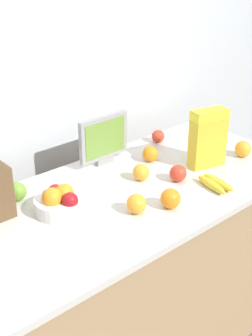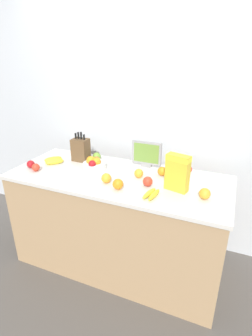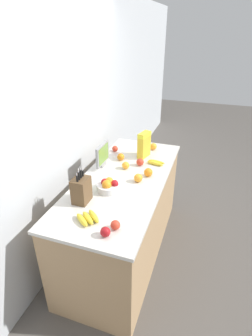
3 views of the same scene
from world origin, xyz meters
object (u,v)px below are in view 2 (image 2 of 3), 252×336
at_px(apple_by_knife_block, 148,181).
at_px(orange_back_center, 162,171).
at_px(apple_rightmost, 31,164).
at_px(orange_front_left, 106,178).
at_px(fruit_bowl, 94,164).
at_px(orange_mid_right, 139,173).
at_px(banana_bunch_right, 54,160).
at_px(orange_by_cereal, 118,184).
at_px(cereal_box, 178,171).
at_px(orange_mid_left, 205,194).
at_px(small_monitor, 147,154).
at_px(banana_bunch_left, 151,194).
at_px(apple_front, 97,157).
at_px(apple_near_bananas, 36,167).
at_px(apple_leftmost, 188,169).
at_px(knife_block, 81,150).

bearing_deg(apple_by_knife_block, orange_back_center, 77.68).
distance_m(apple_rightmost, orange_front_left, 0.76).
relative_size(fruit_bowl, orange_mid_right, 2.78).
relative_size(banana_bunch_right, orange_by_cereal, 2.61).
relative_size(cereal_box, orange_mid_left, 3.46).
bearing_deg(orange_by_cereal, apple_by_knife_block, 35.57).
distance_m(small_monitor, banana_bunch_left, 0.56).
height_order(apple_rightmost, orange_back_center, orange_back_center).
relative_size(apple_by_knife_block, orange_mid_left, 0.95).
relative_size(apple_front, apple_by_knife_block, 1.03).
height_order(apple_near_bananas, orange_front_left, orange_front_left).
distance_m(orange_front_left, orange_mid_left, 0.76).
xyz_separation_m(cereal_box, apple_near_bananas, (-1.22, -0.13, -0.12)).
bearing_deg(banana_bunch_left, cereal_box, 50.18).
relative_size(banana_bunch_left, apple_front, 2.36).
xyz_separation_m(orange_front_left, orange_by_cereal, (0.13, -0.06, 0.00)).
bearing_deg(orange_mid_right, small_monitor, 93.87).
bearing_deg(apple_near_bananas, banana_bunch_right, 84.79).
bearing_deg(cereal_box, apple_leftmost, 100.20).
bearing_deg(banana_bunch_right, apple_near_bananas, -95.21).
bearing_deg(banana_bunch_left, knife_block, 153.64).
height_order(apple_near_bananas, orange_mid_right, orange_mid_right).
distance_m(fruit_bowl, orange_mid_right, 0.43).
relative_size(banana_bunch_left, apple_near_bananas, 2.69).
distance_m(small_monitor, cereal_box, 0.49).
xyz_separation_m(knife_block, fruit_bowl, (0.22, -0.14, -0.06)).
bearing_deg(orange_by_cereal, apple_near_bananas, 177.96).
height_order(banana_bunch_left, apple_front, apple_front).
bearing_deg(knife_block, banana_bunch_left, -26.36).
bearing_deg(banana_bunch_right, cereal_box, -4.59).
height_order(small_monitor, banana_bunch_right, small_monitor).
height_order(apple_rightmost, apple_front, apple_front).
height_order(banana_bunch_left, orange_front_left, orange_front_left).
bearing_deg(orange_mid_right, apple_near_bananas, -165.58).
height_order(small_monitor, apple_leftmost, small_monitor).
distance_m(small_monitor, orange_front_left, 0.48).
relative_size(banana_bunch_left, banana_bunch_right, 0.87).
relative_size(banana_bunch_right, orange_front_left, 2.70).
distance_m(cereal_box, apple_leftmost, 0.37).
distance_m(apple_by_knife_block, orange_mid_right, 0.17).
height_order(banana_bunch_left, orange_back_center, orange_back_center).
relative_size(small_monitor, apple_front, 3.42).
bearing_deg(apple_front, orange_front_left, -52.66).
height_order(knife_block, apple_by_knife_block, knife_block).
height_order(orange_front_left, orange_mid_left, same).
xyz_separation_m(banana_bunch_right, apple_leftmost, (1.22, 0.25, 0.01)).
xyz_separation_m(fruit_bowl, orange_mid_right, (0.43, -0.01, -0.01)).
bearing_deg(orange_back_center, apple_leftmost, 35.96).
bearing_deg(small_monitor, orange_mid_left, -34.68).
distance_m(cereal_box, orange_back_center, 0.29).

